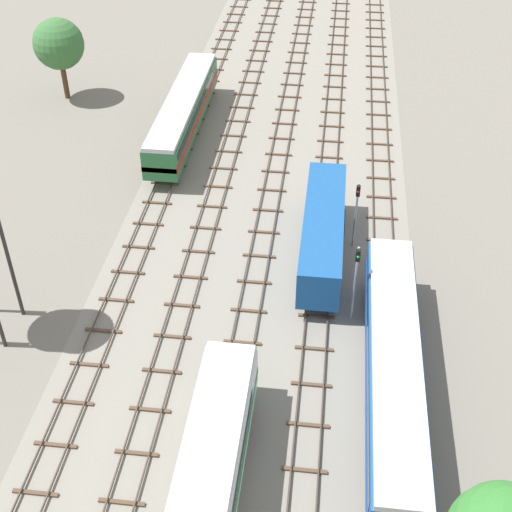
{
  "coord_description": "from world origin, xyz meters",
  "views": [
    {
      "loc": [
        4.69,
        14.77,
        31.73
      ],
      "look_at": [
        0.0,
        53.64,
        1.5
      ],
      "focal_mm": 49.86,
      "sensor_mm": 36.0,
      "label": 1
    }
  ],
  "objects_px": {
    "diesel_railcar_far_left_midfar": "(183,111)",
    "signal_post_nearest": "(356,275)",
    "signal_post_near": "(356,207)",
    "diesel_railcar_centre_right_near": "(394,366)",
    "freight_boxcar_centre_mid": "(323,231)"
  },
  "relations": [
    {
      "from": "diesel_railcar_far_left_midfar",
      "to": "signal_post_nearest",
      "type": "relative_size",
      "value": 3.52
    },
    {
      "from": "diesel_railcar_far_left_midfar",
      "to": "signal_post_nearest",
      "type": "distance_m",
      "value": 28.26
    },
    {
      "from": "diesel_railcar_far_left_midfar",
      "to": "signal_post_near",
      "type": "xyz_separation_m",
      "value": [
        15.79,
        -15.33,
        0.82
      ]
    },
    {
      "from": "diesel_railcar_far_left_midfar",
      "to": "signal_post_near",
      "type": "distance_m",
      "value": 22.02
    },
    {
      "from": "diesel_railcar_centre_right_near",
      "to": "signal_post_nearest",
      "type": "distance_m",
      "value": 6.97
    },
    {
      "from": "diesel_railcar_centre_right_near",
      "to": "freight_boxcar_centre_mid",
      "type": "xyz_separation_m",
      "value": [
        -4.5,
        12.79,
        -0.15
      ]
    },
    {
      "from": "freight_boxcar_centre_mid",
      "to": "diesel_railcar_far_left_midfar",
      "type": "xyz_separation_m",
      "value": [
        -13.54,
        17.13,
        0.15
      ]
    },
    {
      "from": "diesel_railcar_centre_right_near",
      "to": "signal_post_nearest",
      "type": "bearing_deg",
      "value": 109.11
    },
    {
      "from": "diesel_railcar_centre_right_near",
      "to": "diesel_railcar_far_left_midfar",
      "type": "relative_size",
      "value": 1.0
    },
    {
      "from": "signal_post_near",
      "to": "signal_post_nearest",
      "type": "bearing_deg",
      "value": -90.0
    },
    {
      "from": "diesel_railcar_centre_right_near",
      "to": "signal_post_near",
      "type": "bearing_deg",
      "value": 98.78
    },
    {
      "from": "freight_boxcar_centre_mid",
      "to": "diesel_railcar_far_left_midfar",
      "type": "distance_m",
      "value": 21.84
    },
    {
      "from": "diesel_railcar_centre_right_near",
      "to": "diesel_railcar_far_left_midfar",
      "type": "height_order",
      "value": "same"
    },
    {
      "from": "diesel_railcar_centre_right_near",
      "to": "freight_boxcar_centre_mid",
      "type": "bearing_deg",
      "value": 109.4
    },
    {
      "from": "diesel_railcar_far_left_midfar",
      "to": "diesel_railcar_centre_right_near",
      "type": "bearing_deg",
      "value": -58.91
    }
  ]
}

